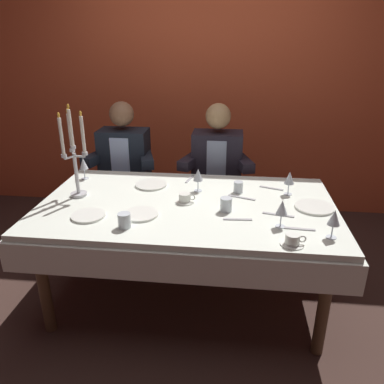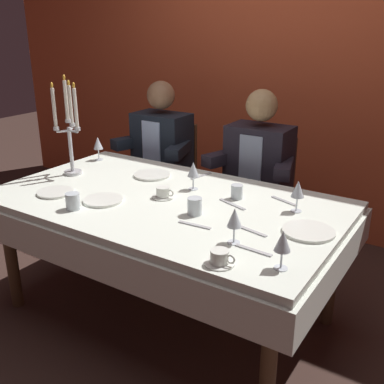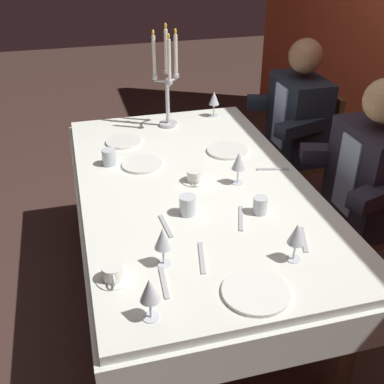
% 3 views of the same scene
% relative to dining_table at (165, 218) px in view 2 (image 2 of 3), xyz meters
% --- Properties ---
extents(ground_plane, '(12.00, 12.00, 0.00)m').
position_rel_dining_table_xyz_m(ground_plane, '(0.00, 0.00, -0.62)').
color(ground_plane, '#3E2A23').
extents(back_wall, '(6.00, 0.12, 2.70)m').
position_rel_dining_table_xyz_m(back_wall, '(0.00, 1.66, 0.73)').
color(back_wall, '#CF522F').
rests_on(back_wall, ground_plane).
extents(dining_table, '(1.94, 1.14, 0.74)m').
position_rel_dining_table_xyz_m(dining_table, '(0.00, 0.00, 0.00)').
color(dining_table, white).
rests_on(dining_table, ground_plane).
extents(candelabra, '(0.15, 0.17, 0.62)m').
position_rel_dining_table_xyz_m(candelabra, '(-0.74, 0.03, 0.40)').
color(candelabra, silver).
rests_on(candelabra, dining_table).
extents(dinner_plate_0, '(0.24, 0.24, 0.01)m').
position_rel_dining_table_xyz_m(dinner_plate_0, '(0.81, 0.01, 0.13)').
color(dinner_plate_0, white).
rests_on(dinner_plate_0, dining_table).
extents(dinner_plate_1, '(0.20, 0.20, 0.01)m').
position_rel_dining_table_xyz_m(dinner_plate_1, '(-0.56, -0.27, 0.13)').
color(dinner_plate_1, white).
rests_on(dinner_plate_1, dining_table).
extents(dinner_plate_2, '(0.21, 0.21, 0.01)m').
position_rel_dining_table_xyz_m(dinner_plate_2, '(-0.26, -0.21, 0.13)').
color(dinner_plate_2, white).
rests_on(dinner_plate_2, dining_table).
extents(dinner_plate_3, '(0.23, 0.23, 0.01)m').
position_rel_dining_table_xyz_m(dinner_plate_3, '(-0.30, 0.27, 0.13)').
color(dinner_plate_3, white).
rests_on(dinner_plate_3, dining_table).
extents(wine_glass_0, '(0.07, 0.07, 0.16)m').
position_rel_dining_table_xyz_m(wine_glass_0, '(0.83, -0.37, 0.23)').
color(wine_glass_0, silver).
rests_on(wine_glass_0, dining_table).
extents(wine_glass_1, '(0.07, 0.07, 0.16)m').
position_rel_dining_table_xyz_m(wine_glass_1, '(0.67, 0.22, 0.24)').
color(wine_glass_1, silver).
rests_on(wine_glass_1, dining_table).
extents(wine_glass_2, '(0.07, 0.07, 0.16)m').
position_rel_dining_table_xyz_m(wine_glass_2, '(-0.83, 0.35, 0.24)').
color(wine_glass_2, silver).
rests_on(wine_glass_2, dining_table).
extents(wine_glass_3, '(0.07, 0.07, 0.16)m').
position_rel_dining_table_xyz_m(wine_glass_3, '(0.05, 0.21, 0.23)').
color(wine_glass_3, silver).
rests_on(wine_glass_3, dining_table).
extents(wine_glass_4, '(0.07, 0.07, 0.16)m').
position_rel_dining_table_xyz_m(wine_glass_4, '(0.57, -0.27, 0.23)').
color(wine_glass_4, silver).
rests_on(wine_glass_4, dining_table).
extents(water_tumbler_0, '(0.07, 0.07, 0.09)m').
position_rel_dining_table_xyz_m(water_tumbler_0, '(-0.31, -0.38, 0.16)').
color(water_tumbler_0, silver).
rests_on(water_tumbler_0, dining_table).
extents(water_tumbler_1, '(0.06, 0.06, 0.08)m').
position_rel_dining_table_xyz_m(water_tumbler_1, '(0.33, 0.21, 0.16)').
color(water_tumbler_1, silver).
rests_on(water_tumbler_1, dining_table).
extents(water_tumbler_2, '(0.07, 0.07, 0.09)m').
position_rel_dining_table_xyz_m(water_tumbler_2, '(0.26, -0.10, 0.16)').
color(water_tumbler_2, silver).
rests_on(water_tumbler_2, dining_table).
extents(coffee_cup_0, '(0.13, 0.12, 0.06)m').
position_rel_dining_table_xyz_m(coffee_cup_0, '(-0.01, 0.01, 0.15)').
color(coffee_cup_0, white).
rests_on(coffee_cup_0, dining_table).
extents(coffee_cup_1, '(0.13, 0.12, 0.06)m').
position_rel_dining_table_xyz_m(coffee_cup_1, '(0.61, -0.47, 0.15)').
color(coffee_cup_1, white).
rests_on(coffee_cup_1, dining_table).
extents(fork_0, '(0.17, 0.03, 0.01)m').
position_rel_dining_table_xyz_m(fork_0, '(0.33, -0.21, 0.12)').
color(fork_0, '#B7B7BC').
rests_on(fork_0, dining_table).
extents(knife_1, '(0.18, 0.08, 0.01)m').
position_rel_dining_table_xyz_m(knife_1, '(0.35, 0.12, 0.12)').
color(knife_1, '#B7B7BC').
rests_on(knife_1, dining_table).
extents(fork_2, '(0.17, 0.07, 0.01)m').
position_rel_dining_table_xyz_m(fork_2, '(0.57, 0.31, 0.12)').
color(fork_2, '#B7B7BC').
rests_on(fork_2, dining_table).
extents(fork_3, '(0.17, 0.03, 0.01)m').
position_rel_dining_table_xyz_m(fork_3, '(0.67, -0.29, 0.12)').
color(fork_3, '#B7B7BC').
rests_on(fork_3, dining_table).
extents(knife_4, '(0.19, 0.06, 0.01)m').
position_rel_dining_table_xyz_m(knife_4, '(0.57, -0.12, 0.12)').
color(knife_4, '#B7B7BC').
rests_on(knife_4, dining_table).
extents(fork_5, '(0.06, 0.17, 0.01)m').
position_rel_dining_table_xyz_m(fork_5, '(-0.03, 0.43, 0.12)').
color(fork_5, '#B7B7BC').
rests_on(fork_5, dining_table).
extents(seated_diner_0, '(0.63, 0.48, 1.24)m').
position_rel_dining_table_xyz_m(seated_diner_0, '(-0.67, 0.89, 0.11)').
color(seated_diner_0, brown).
rests_on(seated_diner_0, ground_plane).
extents(seated_diner_1, '(0.63, 0.48, 1.24)m').
position_rel_dining_table_xyz_m(seated_diner_1, '(0.15, 0.89, 0.11)').
color(seated_diner_1, brown).
rests_on(seated_diner_1, ground_plane).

